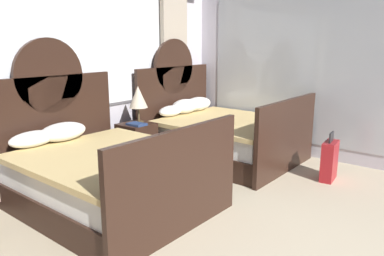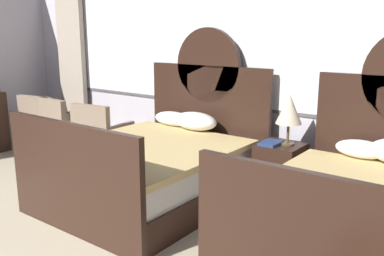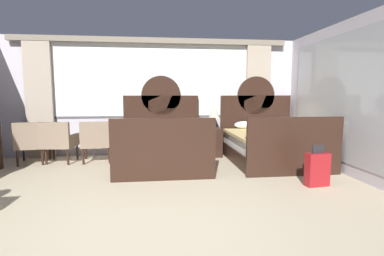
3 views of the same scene
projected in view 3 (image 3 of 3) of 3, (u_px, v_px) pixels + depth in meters
ground_plane at (151, 228)px, 3.08m from camera, size 24.00×24.00×0.00m
wall_back_window at (153, 92)px, 6.80m from camera, size 6.74×0.22×2.70m
wall_right_mirror at (351, 98)px, 5.00m from camera, size 0.08×4.53×2.70m
bed_near_window at (162, 146)px, 5.83m from camera, size 1.71×2.12×1.83m
bed_near_mirror at (270, 144)px, 6.11m from camera, size 1.71×2.12×1.83m
nightstand_between_beds at (211, 142)px, 6.67m from camera, size 0.44×0.47×0.64m
table_lamp_on_nightstand at (214, 112)px, 6.61m from camera, size 0.27×0.27×0.53m
book_on_nightstand at (209, 128)px, 6.53m from camera, size 0.18×0.26×0.03m
armchair_by_window_left at (96, 140)px, 6.07m from camera, size 0.68×0.68×0.86m
armchair_by_window_centre at (58, 141)px, 5.98m from camera, size 0.67×0.67×0.86m
armchair_by_window_right at (33, 141)px, 5.92m from camera, size 0.71×0.71×0.86m
suitcase_on_floor at (317, 169)px, 4.49m from camera, size 0.38×0.20×0.64m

